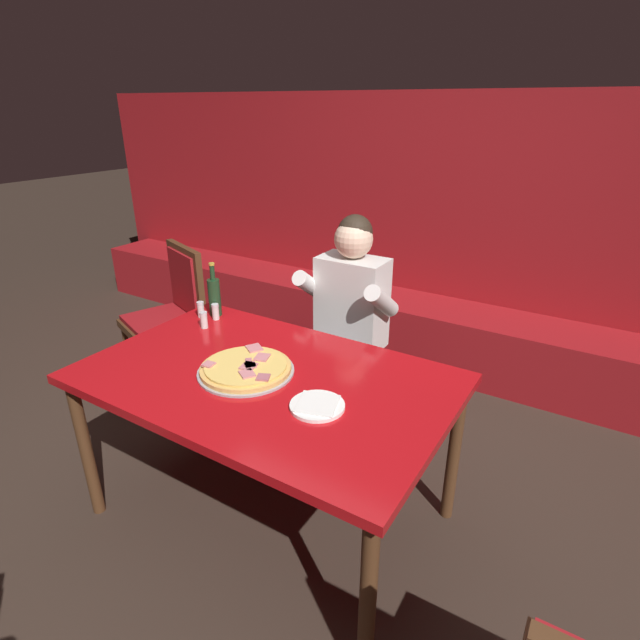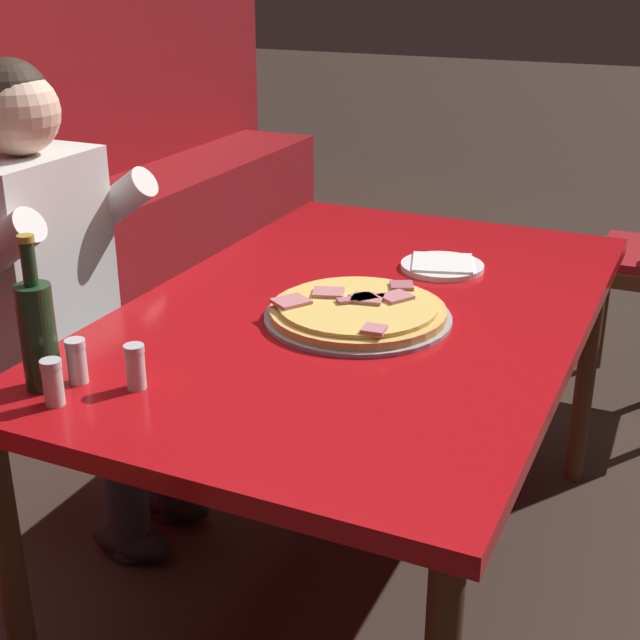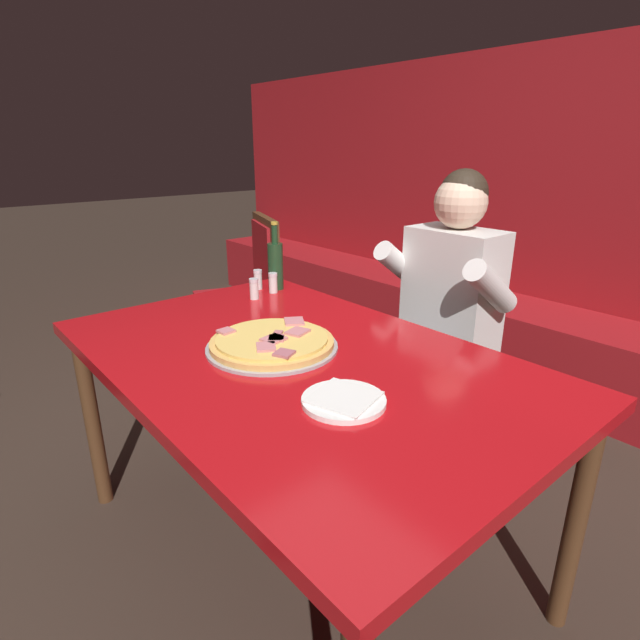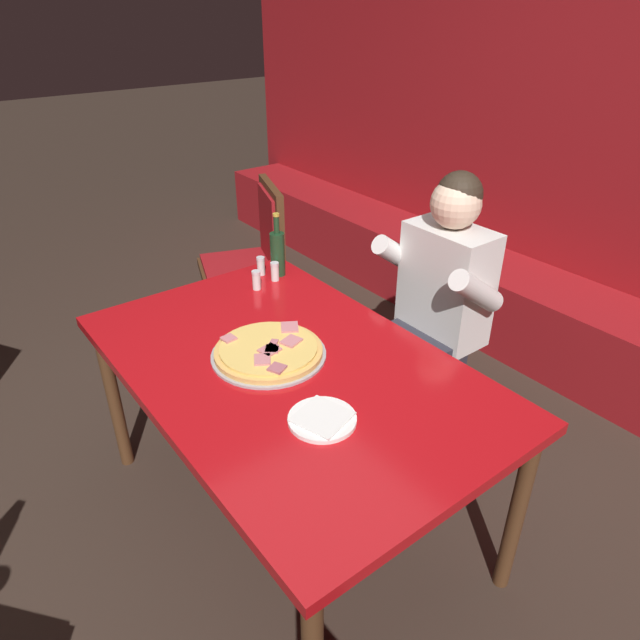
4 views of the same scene
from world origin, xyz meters
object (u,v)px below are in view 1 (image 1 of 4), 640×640
at_px(diner_seated_blue_shirt, 344,320).
at_px(shaker_black_pepper, 216,312).
at_px(shaker_parmesan, 201,310).
at_px(shaker_red_pepper_flakes, 204,321).
at_px(pizza, 246,368).
at_px(plate_white_paper, 317,405).
at_px(main_dining_table, 266,389).
at_px(beer_bottle, 214,296).
at_px(dining_chair_near_left, 172,309).

bearing_deg(diner_seated_blue_shirt, shaker_black_pepper, -137.90).
bearing_deg(shaker_parmesan, shaker_red_pepper_flakes, -39.81).
distance_m(pizza, plate_white_paper, 0.41).
height_order(main_dining_table, shaker_red_pepper_flakes, shaker_red_pepper_flakes).
relative_size(plate_white_paper, shaker_parmesan, 2.44).
bearing_deg(shaker_black_pepper, shaker_red_pepper_flakes, -77.30).
bearing_deg(beer_bottle, main_dining_table, -31.17).
height_order(pizza, shaker_red_pepper_flakes, shaker_red_pepper_flakes).
bearing_deg(beer_bottle, plate_white_paper, -26.50).
bearing_deg(shaker_red_pepper_flakes, shaker_parmesan, 140.19).
relative_size(main_dining_table, shaker_parmesan, 18.14).
height_order(beer_bottle, shaker_red_pepper_flakes, beer_bottle).
relative_size(shaker_red_pepper_flakes, dining_chair_near_left, 0.09).
bearing_deg(shaker_parmesan, diner_seated_blue_shirt, 38.74).
distance_m(shaker_black_pepper, dining_chair_near_left, 0.74).
relative_size(diner_seated_blue_shirt, dining_chair_near_left, 1.29).
distance_m(shaker_parmesan, shaker_red_pepper_flakes, 0.15).
bearing_deg(shaker_parmesan, plate_white_paper, -22.36).
height_order(pizza, diner_seated_blue_shirt, diner_seated_blue_shirt).
xyz_separation_m(shaker_parmesan, dining_chair_near_left, (-0.57, 0.29, -0.22)).
relative_size(main_dining_table, plate_white_paper, 7.43).
distance_m(plate_white_paper, shaker_black_pepper, 1.00).
xyz_separation_m(plate_white_paper, shaker_parmesan, (-0.99, 0.41, 0.03)).
bearing_deg(shaker_red_pepper_flakes, shaker_black_pepper, 102.70).
distance_m(beer_bottle, shaker_black_pepper, 0.09).
height_order(pizza, dining_chair_near_left, dining_chair_near_left).
relative_size(main_dining_table, shaker_black_pepper, 18.14).
xyz_separation_m(beer_bottle, diner_seated_blue_shirt, (0.56, 0.42, -0.17)).
height_order(shaker_black_pepper, diner_seated_blue_shirt, diner_seated_blue_shirt).
height_order(shaker_parmesan, shaker_black_pepper, same).
xyz_separation_m(plate_white_paper, shaker_black_pepper, (-0.90, 0.42, 0.03)).
bearing_deg(pizza, shaker_red_pepper_flakes, 152.75).
height_order(shaker_parmesan, dining_chair_near_left, dining_chair_near_left).
height_order(plate_white_paper, beer_bottle, beer_bottle).
distance_m(plate_white_paper, shaker_parmesan, 1.07).
xyz_separation_m(shaker_parmesan, diner_seated_blue_shirt, (0.61, 0.49, -0.10)).
bearing_deg(main_dining_table, dining_chair_near_left, 154.04).
height_order(shaker_red_pepper_flakes, dining_chair_near_left, dining_chair_near_left).
bearing_deg(plate_white_paper, pizza, 170.44).
distance_m(pizza, beer_bottle, 0.68).
xyz_separation_m(plate_white_paper, beer_bottle, (-0.94, 0.47, 0.10)).
distance_m(plate_white_paper, shaker_red_pepper_flakes, 0.93).
height_order(plate_white_paper, shaker_parmesan, shaker_parmesan).
bearing_deg(main_dining_table, shaker_black_pepper, 150.29).
relative_size(shaker_parmesan, dining_chair_near_left, 0.09).
height_order(main_dining_table, shaker_parmesan, shaker_parmesan).
bearing_deg(pizza, dining_chair_near_left, 151.49).
bearing_deg(dining_chair_near_left, shaker_red_pepper_flakes, -29.38).
bearing_deg(shaker_black_pepper, main_dining_table, -29.71).
bearing_deg(beer_bottle, shaker_red_pepper_flakes, -66.93).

